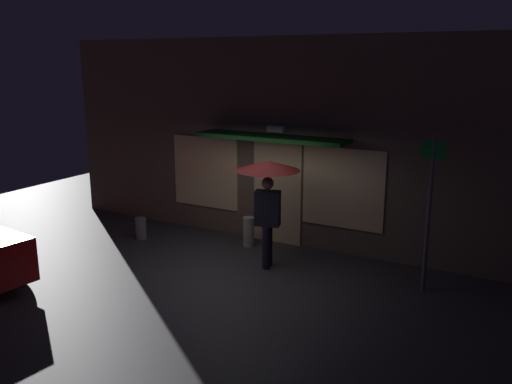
# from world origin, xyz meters

# --- Properties ---
(ground_plane) EXTENTS (18.00, 18.00, 0.00)m
(ground_plane) POSITION_xyz_m (0.00, 0.00, 0.00)
(ground_plane) COLOR #38353A
(building_facade) EXTENTS (10.97, 1.00, 4.28)m
(building_facade) POSITION_xyz_m (-0.00, 2.34, 2.12)
(building_facade) COLOR brown
(building_facade) RESTS_ON ground
(person_with_umbrella) EXTENTS (1.18, 1.18, 2.04)m
(person_with_umbrella) POSITION_xyz_m (0.49, 0.81, 1.63)
(person_with_umbrella) COLOR black
(person_with_umbrella) RESTS_ON ground
(street_sign_post) EXTENTS (0.40, 0.07, 2.66)m
(street_sign_post) POSITION_xyz_m (3.30, 1.18, 1.50)
(street_sign_post) COLOR #595B60
(street_sign_post) RESTS_ON ground
(sidewalk_bollard) EXTENTS (0.23, 0.23, 0.62)m
(sidewalk_bollard) POSITION_xyz_m (-0.40, 1.66, 0.31)
(sidewalk_bollard) COLOR #B2A899
(sidewalk_bollard) RESTS_ON ground
(sidewalk_bollard_2) EXTENTS (0.23, 0.23, 0.48)m
(sidewalk_bollard_2) POSITION_xyz_m (-2.69, 0.92, 0.24)
(sidewalk_bollard_2) COLOR slate
(sidewalk_bollard_2) RESTS_ON ground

